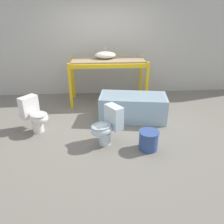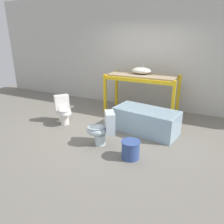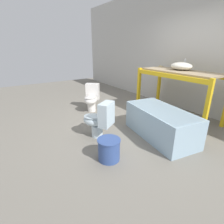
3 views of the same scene
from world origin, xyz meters
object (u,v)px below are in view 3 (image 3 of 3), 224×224
at_px(bathtub_main, 161,121).
at_px(toilet_near, 99,119).
at_px(sink_basin, 181,66).
at_px(toilet_far, 92,98).
at_px(bucket_white, 109,149).

height_order(bathtub_main, toilet_near, toilet_near).
distance_m(sink_basin, toilet_far, 2.30).
xyz_separation_m(sink_basin, bucket_white, (0.62, -2.36, -1.02)).
xyz_separation_m(toilet_near, toilet_far, (-1.38, 0.56, 0.00)).
distance_m(toilet_near, toilet_far, 1.49).
bearing_deg(toilet_far, toilet_near, -72.10).
relative_size(sink_basin, bucket_white, 1.49).
bearing_deg(bathtub_main, toilet_far, -159.17).
bearing_deg(toilet_far, bucket_white, -70.84).
distance_m(sink_basin, bathtub_main, 1.55).
xyz_separation_m(bathtub_main, toilet_near, (-0.62, -0.97, 0.04)).
xyz_separation_m(bathtub_main, bucket_white, (0.08, -1.20, -0.13)).
bearing_deg(toilet_far, sink_basin, -3.04).
relative_size(toilet_near, toilet_far, 1.00).
relative_size(toilet_far, bucket_white, 1.99).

